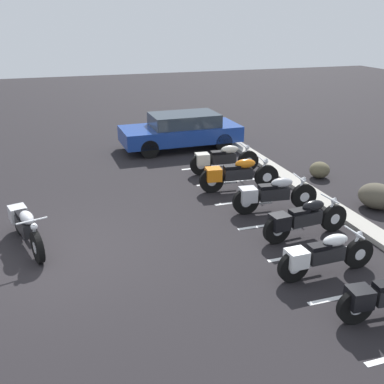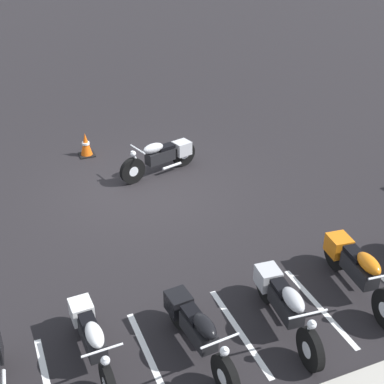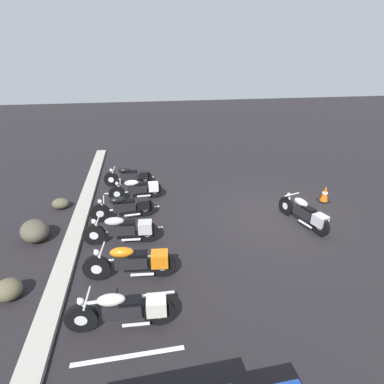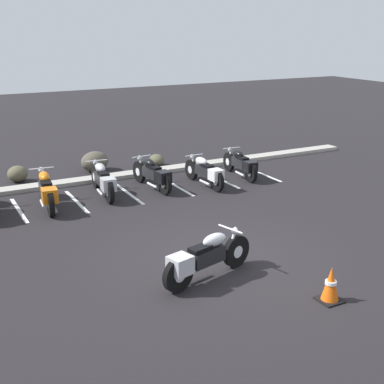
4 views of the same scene
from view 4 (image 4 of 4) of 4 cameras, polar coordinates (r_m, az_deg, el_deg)
ground at (r=10.93m, az=3.02°, el=-7.19°), size 60.00×60.00×0.00m
motorcycle_silver_featured at (r=9.90m, az=1.32°, el=-7.02°), size 2.12×0.86×0.85m
parked_bike_1 at (r=14.24m, az=-15.28°, el=0.18°), size 0.67×2.29×0.90m
parked_bike_2 at (r=14.90m, az=-9.48°, el=1.26°), size 0.62×2.21×0.87m
parked_bike_3 at (r=15.41m, az=-4.18°, el=1.94°), size 0.60×2.15×0.84m
parked_bike_4 at (r=15.66m, az=1.45°, el=2.17°), size 0.58×2.07×0.81m
parked_bike_5 at (r=16.65m, az=5.27°, el=3.02°), size 0.58×2.06×0.81m
concrete_curb at (r=16.66m, az=-8.83°, el=1.58°), size 18.00×0.50×0.12m
landscape_rock_0 at (r=16.97m, az=-18.11°, el=1.85°), size 0.79×0.79×0.49m
landscape_rock_1 at (r=17.58m, az=-10.33°, el=3.23°), size 1.21×1.14×0.65m
landscape_rock_2 at (r=18.05m, az=-3.79°, el=3.43°), size 0.50×0.61×0.39m
traffic_cone at (r=9.56m, az=14.57°, el=-9.59°), size 0.40×0.40×0.63m
stall_line_1 at (r=14.41m, az=-17.97°, el=-1.86°), size 0.10×2.10×0.00m
stall_line_2 at (r=14.70m, az=-12.20°, el=-1.00°), size 0.10×2.10×0.00m
stall_line_3 at (r=15.15m, az=-6.73°, el=-0.17°), size 0.10×2.10×0.00m
stall_line_4 at (r=15.72m, az=-1.61°, el=0.60°), size 0.10×2.10×0.00m
stall_line_5 at (r=16.42m, az=3.12°, el=1.32°), size 0.10×2.10×0.00m
stall_line_6 at (r=17.22m, az=7.43°, el=1.96°), size 0.10×2.10×0.00m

